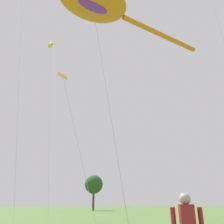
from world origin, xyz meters
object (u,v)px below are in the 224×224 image
small_kite_streamer_purple (21,18)px  tree_pine_center (94,185)px  big_show_kite (97,4)px  small_kite_box_yellow (50,47)px  small_kite_triangle_green (64,82)px

small_kite_streamer_purple → tree_pine_center: small_kite_streamer_purple is taller
big_show_kite → tree_pine_center: 50.22m
small_kite_box_yellow → small_kite_streamer_purple: bearing=-37.1°
big_show_kite → tree_pine_center: size_ratio=1.99×
big_show_kite → small_kite_streamer_purple: bearing=-61.2°
big_show_kite → tree_pine_center: bearing=-116.7°
small_kite_streamer_purple → tree_pine_center: bearing=-135.3°
small_kite_streamer_purple → small_kite_triangle_green: (2.89, -7.14, -10.25)m
small_kite_streamer_purple → small_kite_triangle_green: small_kite_streamer_purple is taller
small_kite_box_yellow → tree_pine_center: 39.56m
small_kite_triangle_green → tree_pine_center: 48.56m
small_kite_box_yellow → tree_pine_center: (22.79, 27.86, -16.41)m
tree_pine_center → small_kite_triangle_green: bearing=-121.1°
small_kite_streamer_purple → tree_pine_center: 46.34m
small_kite_box_yellow → big_show_kite: bearing=-0.9°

